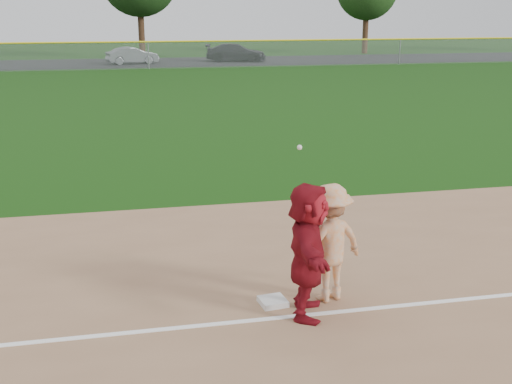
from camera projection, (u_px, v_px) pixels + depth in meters
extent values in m
plane|color=#133C0B|center=(275.00, 296.00, 10.24)|extent=(160.00, 160.00, 0.00)
cube|color=white|center=(288.00, 317.00, 9.48)|extent=(60.00, 0.10, 0.01)
cube|color=black|center=(145.00, 63.00, 53.47)|extent=(120.00, 10.00, 0.01)
cube|color=silver|center=(273.00, 302.00, 9.88)|extent=(0.44, 0.44, 0.09)
imported|color=maroon|center=(308.00, 250.00, 9.30)|extent=(1.12, 1.98, 2.03)
imported|color=slate|center=(132.00, 56.00, 51.86)|extent=(4.34, 2.39, 1.36)
imported|color=black|center=(236.00, 53.00, 54.38)|extent=(5.42, 3.10, 1.48)
imported|color=#AFAFB1|center=(329.00, 243.00, 9.84)|extent=(1.36, 1.04, 1.86)
sphere|color=silver|center=(300.00, 147.00, 9.47)|extent=(0.08, 0.08, 0.08)
plane|color=#999EA0|center=(148.00, 55.00, 47.56)|extent=(110.00, 0.00, 110.00)
cylinder|color=yellow|center=(148.00, 42.00, 47.28)|extent=(110.00, 0.12, 0.12)
cylinder|color=gray|center=(148.00, 55.00, 47.56)|extent=(0.08, 0.08, 2.00)
cylinder|color=gray|center=(400.00, 52.00, 51.55)|extent=(0.08, 0.08, 2.00)
cylinder|color=#342113|center=(142.00, 35.00, 58.08)|extent=(0.56, 0.56, 4.10)
cylinder|color=#3C2416|center=(365.00, 35.00, 63.75)|extent=(0.56, 0.56, 3.64)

